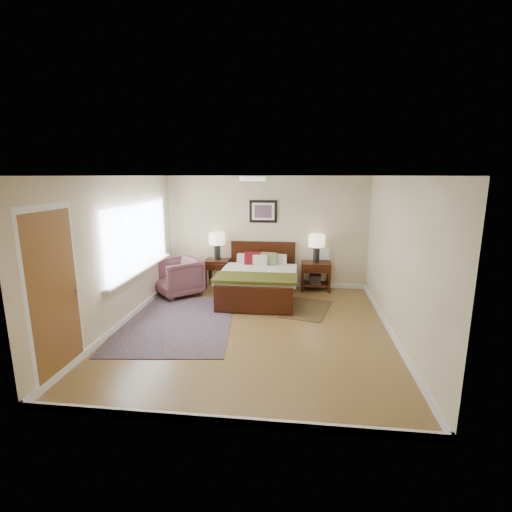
# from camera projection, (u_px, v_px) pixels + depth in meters

# --- Properties ---
(floor) EXTENTS (5.00, 5.00, 0.00)m
(floor) POSITION_uv_depth(u_px,v_px,m) (253.00, 328.00, 6.21)
(floor) COLOR olive
(floor) RESTS_ON ground
(back_wall) EXTENTS (4.50, 0.04, 2.50)m
(back_wall) POSITION_uv_depth(u_px,v_px,m) (266.00, 232.00, 8.37)
(back_wall) COLOR beige
(back_wall) RESTS_ON ground
(front_wall) EXTENTS (4.50, 0.04, 2.50)m
(front_wall) POSITION_uv_depth(u_px,v_px,m) (220.00, 311.00, 3.51)
(front_wall) COLOR beige
(front_wall) RESTS_ON ground
(left_wall) EXTENTS (0.04, 5.00, 2.50)m
(left_wall) POSITION_uv_depth(u_px,v_px,m) (119.00, 252.00, 6.19)
(left_wall) COLOR beige
(left_wall) RESTS_ON ground
(right_wall) EXTENTS (0.04, 5.00, 2.50)m
(right_wall) POSITION_uv_depth(u_px,v_px,m) (398.00, 259.00, 5.69)
(right_wall) COLOR beige
(right_wall) RESTS_ON ground
(ceiling) EXTENTS (4.50, 5.00, 0.02)m
(ceiling) POSITION_uv_depth(u_px,v_px,m) (253.00, 176.00, 5.67)
(ceiling) COLOR white
(ceiling) RESTS_ON back_wall
(window) EXTENTS (0.11, 2.72, 1.32)m
(window) POSITION_uv_depth(u_px,v_px,m) (140.00, 238.00, 6.84)
(window) COLOR silver
(window) RESTS_ON left_wall
(door) EXTENTS (0.06, 1.00, 2.18)m
(door) POSITION_uv_depth(u_px,v_px,m) (55.00, 295.00, 4.53)
(door) COLOR silver
(door) RESTS_ON ground
(ceil_fixture) EXTENTS (0.44, 0.44, 0.08)m
(ceil_fixture) POSITION_uv_depth(u_px,v_px,m) (253.00, 178.00, 5.68)
(ceil_fixture) COLOR white
(ceil_fixture) RESTS_ON ceiling
(bed) EXTENTS (1.58, 1.90, 1.02)m
(bed) POSITION_uv_depth(u_px,v_px,m) (259.00, 276.00, 7.63)
(bed) COLOR #381508
(bed) RESTS_ON ground
(wall_art) EXTENTS (0.62, 0.05, 0.50)m
(wall_art) POSITION_uv_depth(u_px,v_px,m) (263.00, 211.00, 8.24)
(wall_art) COLOR black
(wall_art) RESTS_ON back_wall
(nightstand_left) EXTENTS (0.54, 0.48, 0.64)m
(nightstand_left) POSITION_uv_depth(u_px,v_px,m) (217.00, 265.00, 8.40)
(nightstand_left) COLOR #381508
(nightstand_left) RESTS_ON ground
(nightstand_right) EXTENTS (0.64, 0.48, 0.63)m
(nightstand_right) POSITION_uv_depth(u_px,v_px,m) (316.00, 274.00, 8.19)
(nightstand_right) COLOR #381508
(nightstand_right) RESTS_ON ground
(lamp_left) EXTENTS (0.35, 0.35, 0.61)m
(lamp_left) POSITION_uv_depth(u_px,v_px,m) (217.00, 241.00, 8.30)
(lamp_left) COLOR black
(lamp_left) RESTS_ON nightstand_left
(lamp_right) EXTENTS (0.35, 0.35, 0.61)m
(lamp_right) POSITION_uv_depth(u_px,v_px,m) (317.00, 243.00, 8.06)
(lamp_right) COLOR black
(lamp_right) RESTS_ON nightstand_right
(armchair) EXTENTS (1.20, 1.20, 0.79)m
(armchair) POSITION_uv_depth(u_px,v_px,m) (178.00, 277.00, 7.86)
(armchair) COLOR brown
(armchair) RESTS_ON ground
(rug_persian) EXTENTS (2.17, 2.85, 0.01)m
(rug_persian) POSITION_uv_depth(u_px,v_px,m) (177.00, 322.00, 6.44)
(rug_persian) COLOR #0C1A3E
(rug_persian) RESTS_ON ground
(rug_navy) EXTENTS (1.07, 1.36, 0.01)m
(rug_navy) POSITION_uv_depth(u_px,v_px,m) (306.00, 309.00, 7.09)
(rug_navy) COLOR black
(rug_navy) RESTS_ON ground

